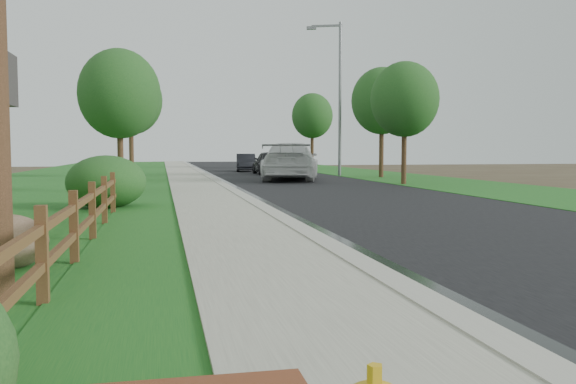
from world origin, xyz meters
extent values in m
plane|color=#3B2E20|center=(0.00, 0.00, 0.00)|extent=(120.00, 120.00, 0.00)
cube|color=black|center=(4.60, 35.00, 0.01)|extent=(8.00, 90.00, 0.02)
cube|color=gray|center=(0.40, 35.00, 0.06)|extent=(0.40, 90.00, 0.12)
cube|color=black|center=(0.75, 35.00, 0.02)|extent=(0.50, 90.00, 0.00)
cube|color=gray|center=(-0.90, 35.00, 0.05)|extent=(2.20, 90.00, 0.10)
cube|color=#164F1B|center=(-2.80, 35.00, 0.03)|extent=(1.60, 90.00, 0.06)
cube|color=#164F1B|center=(-8.00, 35.00, 0.02)|extent=(9.00, 90.00, 0.04)
cube|color=#164F1B|center=(11.50, 35.00, 0.02)|extent=(6.00, 90.00, 0.04)
cube|color=#492418|center=(-3.60, 2.80, 0.55)|extent=(0.12, 0.12, 1.10)
cube|color=#492418|center=(-3.60, 5.20, 0.55)|extent=(0.12, 0.12, 1.10)
cube|color=#492418|center=(-3.60, 7.60, 0.55)|extent=(0.12, 0.12, 1.10)
cube|color=#492418|center=(-3.60, 10.00, 0.55)|extent=(0.12, 0.12, 1.10)
cube|color=#492418|center=(-3.60, 12.40, 0.55)|extent=(0.12, 0.12, 1.10)
cube|color=#492418|center=(-3.60, 14.80, 0.55)|extent=(0.12, 0.12, 1.10)
cube|color=#492418|center=(-3.60, 1.60, 0.45)|extent=(0.08, 2.35, 0.10)
cube|color=#492418|center=(-3.60, 1.60, 0.85)|extent=(0.08, 2.35, 0.10)
cube|color=#492418|center=(-3.60, 4.00, 0.45)|extent=(0.08, 2.35, 0.10)
cube|color=#492418|center=(-3.60, 4.00, 0.85)|extent=(0.08, 2.35, 0.10)
cube|color=#492418|center=(-3.60, 6.40, 0.45)|extent=(0.08, 2.35, 0.10)
cube|color=#492418|center=(-3.60, 6.40, 0.85)|extent=(0.08, 2.35, 0.10)
cube|color=#492418|center=(-3.60, 8.80, 0.45)|extent=(0.08, 2.35, 0.10)
cube|color=#492418|center=(-3.60, 8.80, 0.85)|extent=(0.08, 2.35, 0.10)
cube|color=#492418|center=(-3.60, 11.20, 0.45)|extent=(0.08, 2.35, 0.10)
cube|color=#492418|center=(-3.60, 11.20, 0.85)|extent=(0.08, 2.35, 0.10)
cube|color=#492418|center=(-3.60, 13.60, 0.45)|extent=(0.08, 2.35, 0.10)
cube|color=#492418|center=(-3.60, 13.60, 0.85)|extent=(0.08, 2.35, 0.10)
cylinder|color=gold|center=(-1.59, -1.92, 0.86)|extent=(0.06, 0.06, 0.08)
imported|color=silver|center=(4.58, 28.57, 1.02)|extent=(4.62, 7.43, 2.01)
imported|color=black|center=(4.79, 36.41, 0.82)|extent=(1.92, 4.73, 1.61)
imported|color=black|center=(3.96, 42.23, 0.69)|extent=(1.86, 4.21, 1.34)
cylinder|color=slate|center=(8.70, 33.13, 4.81)|extent=(0.19, 0.19, 9.63)
cube|color=slate|center=(7.90, 33.43, 9.41)|extent=(1.85, 0.79, 0.13)
cube|color=slate|center=(6.99, 33.76, 9.31)|extent=(0.63, 0.42, 0.19)
ellipsoid|color=brown|center=(-4.51, 5.10, 0.39)|extent=(1.28, 1.02, 0.78)
ellipsoid|color=#184419|center=(-3.90, 14.00, 0.76)|extent=(2.70, 2.70, 1.52)
cylinder|color=#342415|center=(-3.90, 20.39, 1.67)|extent=(0.23, 0.23, 3.35)
ellipsoid|color=#184419|center=(-3.90, 20.39, 3.82)|extent=(3.13, 3.13, 3.44)
cylinder|color=#342415|center=(9.00, 23.40, 1.78)|extent=(0.24, 0.24, 3.56)
ellipsoid|color=#184419|center=(9.00, 23.40, 4.07)|extent=(3.25, 3.25, 3.58)
cylinder|color=#342415|center=(-4.10, 33.49, 2.01)|extent=(0.28, 0.28, 4.03)
ellipsoid|color=#184419|center=(-4.10, 33.49, 4.60)|extent=(3.72, 3.72, 4.09)
cylinder|color=#342415|center=(10.50, 30.50, 2.00)|extent=(0.27, 0.27, 4.00)
ellipsoid|color=#184419|center=(10.50, 30.50, 4.57)|extent=(3.62, 3.62, 3.98)
cylinder|color=#342415|center=(10.54, 47.71, 2.02)|extent=(0.28, 0.28, 4.04)
ellipsoid|color=#184419|center=(10.54, 47.71, 4.62)|extent=(3.57, 3.57, 3.92)
camera|label=1|loc=(-2.34, -3.99, 1.69)|focal=38.00mm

